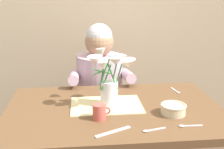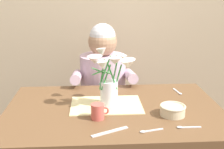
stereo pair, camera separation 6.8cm
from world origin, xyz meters
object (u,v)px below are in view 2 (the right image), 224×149
object	(u,v)px
ceramic_bowl	(173,110)
flower_vase	(110,77)
seated_person	(103,98)
ceramic_mug	(98,111)
dinner_knife	(110,132)

from	to	relation	value
ceramic_bowl	flower_vase	bearing A→B (deg)	154.49
seated_person	flower_vase	world-z (taller)	seated_person
seated_person	ceramic_mug	world-z (taller)	seated_person
flower_vase	ceramic_mug	size ratio (longest dim) A/B	3.43
flower_vase	ceramic_mug	distance (m)	0.23
seated_person	ceramic_mug	size ratio (longest dim) A/B	12.20
seated_person	ceramic_mug	xyz separation A→B (m)	(-0.05, -0.75, 0.22)
flower_vase	seated_person	bearing A→B (deg)	92.13
ceramic_mug	dinner_knife	bearing A→B (deg)	-70.63
dinner_knife	ceramic_mug	size ratio (longest dim) A/B	2.04
ceramic_mug	seated_person	bearing A→B (deg)	86.14
seated_person	ceramic_mug	bearing A→B (deg)	-92.46
flower_vase	ceramic_bowl	world-z (taller)	flower_vase
flower_vase	ceramic_bowl	bearing A→B (deg)	-25.51
seated_person	ceramic_bowl	bearing A→B (deg)	-63.60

